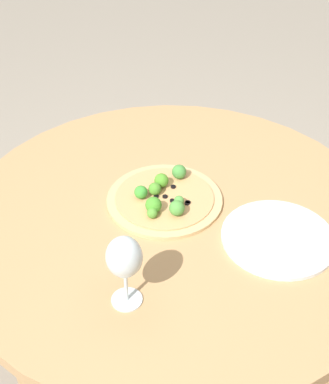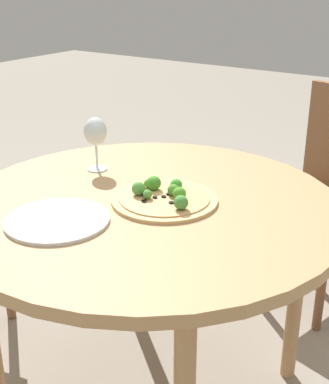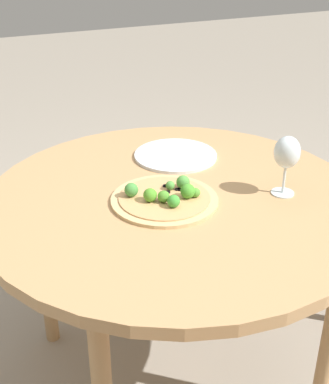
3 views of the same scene
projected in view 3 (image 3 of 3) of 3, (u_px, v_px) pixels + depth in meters
ground_plane at (173, 373)px, 1.89m from camera, size 12.00×12.00×0.00m
dining_table at (175, 215)px, 1.59m from camera, size 1.12×1.12×0.71m
pizza at (165, 197)px, 1.52m from camera, size 0.31×0.31×0.06m
wine_glass at (287, 154)px, 1.51m from camera, size 0.08×0.08×0.18m
plate_near at (176, 155)px, 1.80m from camera, size 0.28×0.28×0.01m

